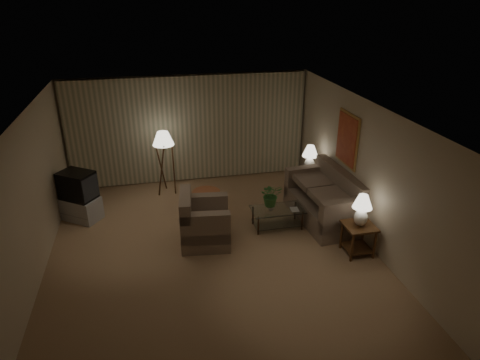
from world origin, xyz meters
The scene contains 16 objects.
ground centered at (0.00, 0.00, 0.00)m, with size 7.00×7.00×0.00m, color #9D7956.
room_shell centered at (0.02, 1.51, 1.75)m, with size 6.04×7.02×2.72m.
sofa centered at (2.50, 0.69, 0.44)m, with size 2.10×1.26×0.87m.
armchair centered at (-0.07, 0.35, 0.41)m, with size 1.20×1.16×0.82m.
side_table_near centered at (2.65, -0.66, 0.41)m, with size 0.55×0.55×0.60m.
side_table_far centered at (2.65, 1.94, 0.40)m, with size 0.49×0.42×0.60m.
table_lamp_near centered at (2.65, -0.66, 0.96)m, with size 0.36×0.36×0.62m.
table_lamp_far centered at (2.65, 1.94, 0.98)m, with size 0.37×0.37×0.64m.
coffee_table centered at (1.47, 0.59, 0.28)m, with size 1.07×0.59×0.41m.
tv_cabinet centered at (-2.55, 1.82, 0.25)m, with size 0.93×0.86×0.50m, color #A4A4A7.
crt_tv centered at (-2.55, 1.82, 0.80)m, with size 0.85×0.80×0.59m, color black.
floor_lamp centered at (-0.68, 2.74, 0.81)m, with size 0.50×0.50×1.55m.
ottoman centered at (0.15, 1.73, 0.21)m, with size 0.62×0.62×0.42m, color #B5653D.
vase centered at (1.32, 0.59, 0.49)m, with size 0.15×0.15×0.15m, color silver.
flowers centered at (1.32, 0.59, 0.81)m, with size 0.44×0.38×0.49m, color #387835.
book centered at (1.72, 0.49, 0.42)m, with size 0.16×0.21×0.02m, color olive.
Camera 1 is at (-0.96, -6.83, 4.58)m, focal length 32.00 mm.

